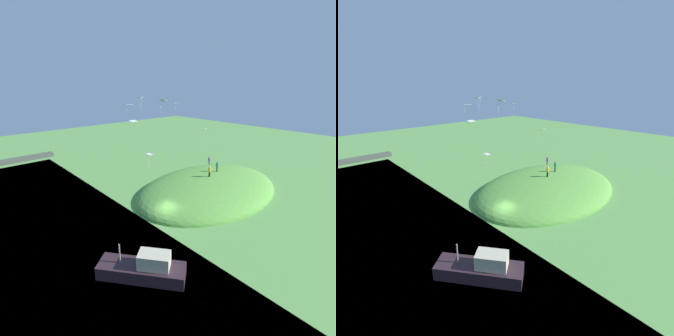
% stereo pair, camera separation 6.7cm
% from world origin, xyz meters
% --- Properties ---
extents(ground_plane, '(160.00, 160.00, 0.00)m').
position_xyz_m(ground_plane, '(0.00, 0.00, 0.00)').
color(ground_plane, '#5C9647').
extents(grass_hill, '(28.21, 19.23, 5.50)m').
position_xyz_m(grass_hill, '(11.80, 1.90, 0.00)').
color(grass_hill, '#5C9D3D').
rests_on(grass_hill, ground_plane).
extents(boat_on_lake, '(7.05, 8.07, 3.41)m').
position_xyz_m(boat_on_lake, '(-8.76, -6.70, 0.98)').
color(boat_on_lake, '#2C1C23').
rests_on(boat_on_lake, lake_water).
extents(person_watching_kites, '(0.47, 0.47, 1.83)m').
position_xyz_m(person_watching_kites, '(11.30, 1.54, 3.89)').
color(person_watching_kites, black).
rests_on(person_watching_kites, grass_hill).
extents(person_with_child, '(0.57, 0.57, 1.77)m').
position_xyz_m(person_with_child, '(19.90, 8.36, 2.39)').
color(person_with_child, '#514D4B').
rests_on(person_with_child, grass_hill).
extents(person_near_shore, '(0.60, 0.60, 1.85)m').
position_xyz_m(person_near_shore, '(14.37, 2.30, 3.86)').
color(person_near_shore, black).
rests_on(person_near_shore, grass_hill).
extents(kite_0, '(0.73, 0.92, 1.91)m').
position_xyz_m(kite_0, '(-3.51, -1.15, 9.96)').
color(kite_0, white).
extents(kite_1, '(1.21, 0.94, 1.23)m').
position_xyz_m(kite_1, '(-1.41, 5.59, 14.95)').
color(kite_1, white).
extents(kite_2, '(1.05, 1.16, 1.51)m').
position_xyz_m(kite_2, '(5.68, 13.02, 15.06)').
color(kite_2, white).
extents(kite_3, '(1.00, 0.87, 1.80)m').
position_xyz_m(kite_3, '(1.38, 6.69, 15.61)').
color(kite_3, white).
extents(kite_4, '(1.18, 0.88, 1.43)m').
position_xyz_m(kite_4, '(1.39, 8.83, 12.21)').
color(kite_4, white).
extents(kite_5, '(0.87, 0.76, 1.48)m').
position_xyz_m(kite_5, '(6.76, -0.56, 11.49)').
color(kite_5, white).
extents(kite_6, '(0.73, 0.92, 1.58)m').
position_xyz_m(kite_6, '(-0.72, -0.38, 15.68)').
color(kite_6, white).
extents(kite_7, '(1.06, 0.95, 1.28)m').
position_xyz_m(kite_7, '(11.77, 10.26, 14.13)').
color(kite_7, white).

